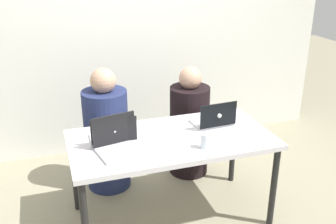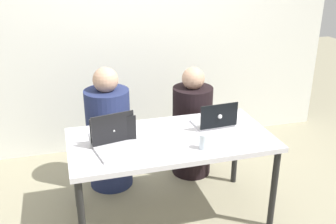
{
  "view_description": "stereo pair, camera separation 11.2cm",
  "coord_description": "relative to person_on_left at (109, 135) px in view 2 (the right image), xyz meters",
  "views": [
    {
      "loc": [
        -0.87,
        -2.56,
        2.05
      ],
      "look_at": [
        0.0,
        0.08,
        0.91
      ],
      "focal_mm": 42.0,
      "sensor_mm": 36.0,
      "label": 1
    },
    {
      "loc": [
        -0.76,
        -2.59,
        2.05
      ],
      "look_at": [
        0.0,
        0.08,
        0.91
      ],
      "focal_mm": 42.0,
      "sensor_mm": 36.0,
      "label": 2
    }
  ],
  "objects": [
    {
      "name": "person_on_right",
      "position": [
        0.8,
        0.0,
        -0.03
      ],
      "size": [
        0.43,
        0.43,
        1.08
      ],
      "rotation": [
        0.0,
        0.0,
        3.28
      ],
      "color": "black",
      "rests_on": "ground"
    },
    {
      "name": "laptop_back_left",
      "position": [
        -0.03,
        -0.54,
        0.27
      ],
      "size": [
        0.35,
        0.25,
        0.21
      ],
      "rotation": [
        0.0,
        0.0,
        3.1
      ],
      "color": "silver",
      "rests_on": "desk"
    },
    {
      "name": "water_glass_right",
      "position": [
        0.57,
        -0.87,
        0.27
      ],
      "size": [
        0.06,
        0.06,
        0.11
      ],
      "color": "silver",
      "rests_on": "desk"
    },
    {
      "name": "laptop_back_right",
      "position": [
        0.8,
        -0.53,
        0.27
      ],
      "size": [
        0.33,
        0.26,
        0.21
      ],
      "rotation": [
        0.0,
        0.0,
        3.2
      ],
      "color": "silver",
      "rests_on": "desk"
    },
    {
      "name": "back_wall",
      "position": [
        0.4,
        0.81,
        0.8
      ],
      "size": [
        4.5,
        0.1,
        2.6
      ],
      "primitive_type": "cube",
      "color": "silver",
      "rests_on": "ground"
    },
    {
      "name": "person_on_left",
      "position": [
        0.0,
        0.0,
        0.0
      ],
      "size": [
        0.45,
        0.45,
        1.14
      ],
      "rotation": [
        0.0,
        0.0,
        3.01
      ],
      "color": "navy",
      "rests_on": "ground"
    },
    {
      "name": "laptop_front_left",
      "position": [
        -0.02,
        -0.72,
        0.27
      ],
      "size": [
        0.37,
        0.32,
        0.25
      ],
      "rotation": [
        0.0,
        0.0,
        0.2
      ],
      "color": "silver",
      "rests_on": "desk"
    },
    {
      "name": "desk",
      "position": [
        0.4,
        -0.64,
        0.16
      ],
      "size": [
        1.55,
        0.79,
        0.73
      ],
      "color": "silver",
      "rests_on": "ground"
    },
    {
      "name": "ground_plane",
      "position": [
        0.4,
        -0.64,
        -0.51
      ],
      "size": [
        12.0,
        12.0,
        0.0
      ],
      "primitive_type": "plane",
      "color": "gray"
    }
  ]
}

